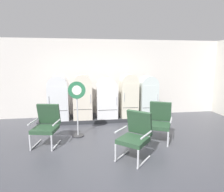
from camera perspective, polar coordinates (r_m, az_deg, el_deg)
The scene contains 12 objects.
ground at distance 4.38m, azimuth 2.01°, elevation -18.31°, with size 12.00×10.00×0.05m, color #3E3F46.
back_wall at distance 7.52m, azimuth -2.91°, elevation 5.23°, with size 11.76×0.12×2.87m.
display_plinth at distance 7.14m, azimuth -2.33°, elevation -6.33°, with size 4.43×0.95×0.12m, color #2D2F33.
refrigerator_0 at distance 6.84m, azimuth -15.16°, elevation -0.17°, with size 0.66×0.62×1.48m.
refrigerator_1 at distance 6.78m, azimuth -8.50°, elevation 0.17°, with size 0.63×0.62×1.51m.
refrigerator_2 at distance 6.85m, azimuth -1.54°, elevation -0.25°, with size 0.71×0.63×1.39m.
refrigerator_3 at distance 7.01m, azimuth 4.79°, elevation 0.59°, with size 0.58×0.72×1.51m.
refrigerator_4 at distance 7.16m, azimuth 10.30°, elevation 0.31°, with size 0.60×0.63×1.44m.
armchair_left at distance 5.19m, azimuth -18.37°, elevation -7.59°, with size 0.71×0.77×1.00m.
armchair_right at distance 5.34m, azimuth 13.52°, elevation -6.86°, with size 0.81×0.85×1.00m.
armchair_center at distance 4.29m, azimuth 6.79°, elevation -10.80°, with size 0.86×0.87×1.00m.
sign_stand at distance 5.47m, azimuth -9.96°, elevation -3.88°, with size 0.47×0.32×1.53m.
Camera 1 is at (-0.70, -3.80, 2.03)m, focal length 31.70 mm.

